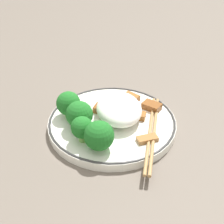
% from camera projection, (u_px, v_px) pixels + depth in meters
% --- Properties ---
extents(ground_plane, '(3.00, 3.00, 0.00)m').
position_uv_depth(ground_plane, '(112.00, 127.00, 0.64)').
color(ground_plane, '#665B51').
extents(plate, '(0.26, 0.26, 0.02)m').
position_uv_depth(plate, '(112.00, 123.00, 0.64)').
color(plate, white).
rests_on(plate, ground_plane).
extents(rice_mound, '(0.12, 0.09, 0.04)m').
position_uv_depth(rice_mound, '(119.00, 109.00, 0.63)').
color(rice_mound, white).
rests_on(rice_mound, plate).
extents(broccoli_back_left, '(0.05, 0.05, 0.06)m').
position_uv_depth(broccoli_back_left, '(68.00, 104.00, 0.63)').
color(broccoli_back_left, '#72AD4C').
rests_on(broccoli_back_left, plate).
extents(broccoli_back_center, '(0.05, 0.05, 0.06)m').
position_uv_depth(broccoli_back_center, '(79.00, 115.00, 0.59)').
color(broccoli_back_center, '#72AD4C').
rests_on(broccoli_back_center, plate).
extents(broccoli_back_right, '(0.04, 0.04, 0.05)m').
position_uv_depth(broccoli_back_right, '(82.00, 128.00, 0.56)').
color(broccoli_back_right, '#72AD4C').
rests_on(broccoli_back_right, plate).
extents(broccoli_mid_left, '(0.05, 0.05, 0.06)m').
position_uv_depth(broccoli_mid_left, '(99.00, 136.00, 0.54)').
color(broccoli_mid_left, '#72AD4C').
rests_on(broccoli_mid_left, plate).
extents(meat_near_front, '(0.04, 0.04, 0.01)m').
position_uv_depth(meat_near_front, '(131.00, 98.00, 0.69)').
color(meat_near_front, '#995B28').
rests_on(meat_near_front, plate).
extents(meat_near_left, '(0.04, 0.04, 0.01)m').
position_uv_depth(meat_near_left, '(152.00, 106.00, 0.66)').
color(meat_near_left, brown).
rests_on(meat_near_left, plate).
extents(meat_near_right, '(0.03, 0.04, 0.01)m').
position_uv_depth(meat_near_right, '(138.00, 114.00, 0.64)').
color(meat_near_right, '#995B28').
rests_on(meat_near_right, plate).
extents(meat_near_back, '(0.04, 0.04, 0.01)m').
position_uv_depth(meat_near_back, '(112.00, 99.00, 0.69)').
color(meat_near_back, brown).
rests_on(meat_near_back, plate).
extents(meat_on_rice_edge, '(0.02, 0.04, 0.01)m').
position_uv_depth(meat_on_rice_edge, '(147.00, 139.00, 0.58)').
color(meat_on_rice_edge, '#9E6633').
rests_on(meat_on_rice_edge, plate).
extents(meat_mid_left, '(0.03, 0.04, 0.01)m').
position_uv_depth(meat_mid_left, '(101.00, 109.00, 0.65)').
color(meat_mid_left, brown).
rests_on(meat_mid_left, plate).
extents(chopsticks, '(0.22, 0.09, 0.01)m').
position_uv_depth(chopsticks, '(152.00, 132.00, 0.59)').
color(chopsticks, '#AD8451').
rests_on(chopsticks, plate).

